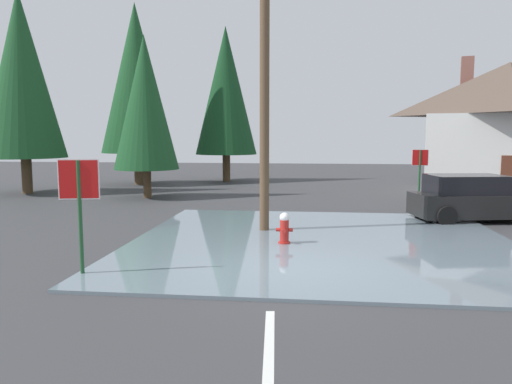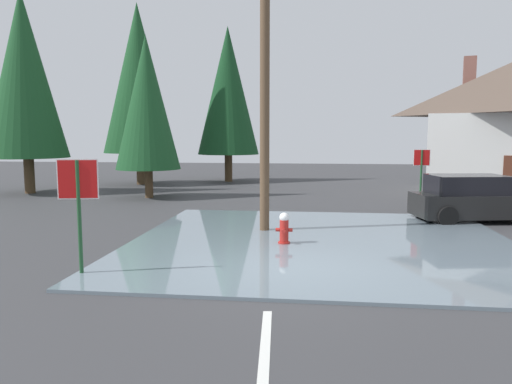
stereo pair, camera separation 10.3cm
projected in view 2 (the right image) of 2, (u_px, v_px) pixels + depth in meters
ground_plane at (288, 272)px, 10.42m from camera, size 80.00×80.00×0.10m
flood_puddle at (322, 241)px, 13.05m from camera, size 10.07×9.70×0.07m
lane_stop_bar at (257, 288)px, 9.16m from camera, size 3.30×0.41×0.01m
lane_center_stripe at (264, 367)px, 6.03m from camera, size 0.42×3.87×0.01m
stop_sign_near at (78, 192)px, 9.77m from camera, size 0.79×0.19×2.39m
fire_hydrant at (284, 230)px, 12.64m from camera, size 0.44×0.38×0.87m
utility_pole at (265, 79)px, 13.98m from camera, size 1.60×0.28×8.60m
stop_sign_far at (421, 166)px, 19.68m from camera, size 0.66×0.08×2.30m
house at (509, 126)px, 23.46m from camera, size 9.15×8.13×6.83m
parked_car at (473, 199)px, 16.25m from camera, size 4.26×2.54×1.55m
pine_tree_tall_left at (147, 103)px, 22.03m from camera, size 2.94×2.94×7.35m
pine_tree_mid_left at (24, 75)px, 23.63m from camera, size 3.93×3.93×9.83m
pine_tree_short_left at (139, 79)px, 28.02m from camera, size 4.14×4.14×10.35m
pine_tree_far_center at (228, 91)px, 29.89m from camera, size 3.78×3.78×9.44m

